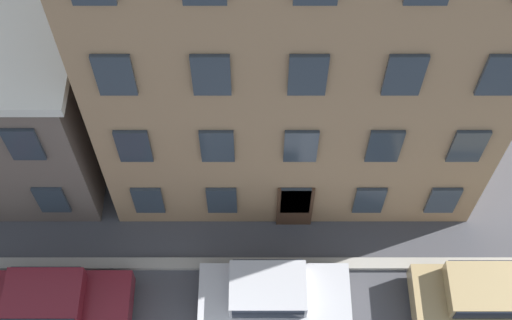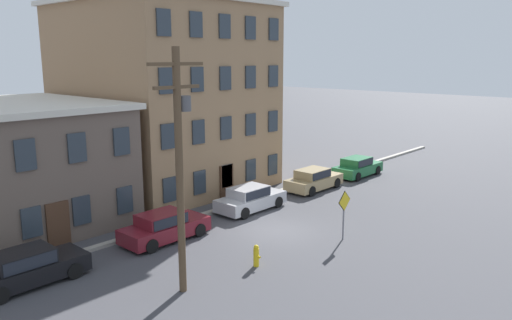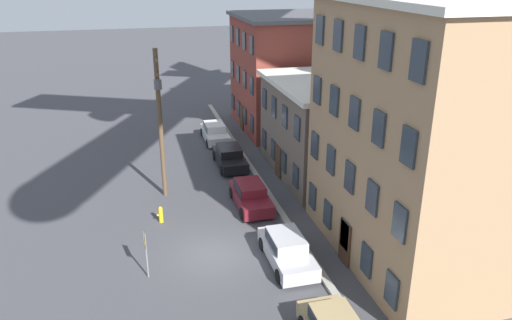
# 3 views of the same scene
# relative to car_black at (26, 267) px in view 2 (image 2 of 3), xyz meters

# --- Properties ---
(ground_plane) EXTENTS (200.00, 200.00, 0.00)m
(ground_plane) POSITION_rel_car_black_xyz_m (11.35, -3.15, -0.75)
(ground_plane) COLOR #424247
(kerb_strip) EXTENTS (56.00, 0.36, 0.16)m
(kerb_strip) POSITION_rel_car_black_xyz_m (11.35, 1.35, -0.67)
(kerb_strip) COLOR #9E998E
(kerb_strip) RESTS_ON ground_plane
(apartment_midblock) EXTENTS (10.12, 11.42, 6.42)m
(apartment_midblock) POSITION_rel_car_black_xyz_m (2.72, 8.30, 2.48)
(apartment_midblock) COLOR #66564C
(apartment_midblock) RESTS_ON ground_plane
(apartment_far) EXTENTS (11.60, 12.36, 12.32)m
(apartment_far) POSITION_rel_car_black_xyz_m (13.68, 8.77, 5.42)
(apartment_far) COLOR #9E7A56
(apartment_far) RESTS_ON ground_plane
(car_black) EXTENTS (4.40, 1.92, 1.43)m
(car_black) POSITION_rel_car_black_xyz_m (0.00, 0.00, 0.00)
(car_black) COLOR black
(car_black) RESTS_ON ground_plane
(car_maroon) EXTENTS (4.40, 1.92, 1.43)m
(car_maroon) POSITION_rel_car_black_xyz_m (6.58, -0.09, 0.00)
(car_maroon) COLOR maroon
(car_maroon) RESTS_ON ground_plane
(car_silver) EXTENTS (4.40, 1.92, 1.43)m
(car_silver) POSITION_rel_car_black_xyz_m (12.95, 0.13, 0.00)
(car_silver) COLOR #B7B7BC
(car_silver) RESTS_ON ground_plane
(car_tan) EXTENTS (4.40, 1.92, 1.43)m
(car_tan) POSITION_rel_car_black_xyz_m (19.19, 0.11, 0.00)
(car_tan) COLOR tan
(car_tan) RESTS_ON ground_plane
(car_green) EXTENTS (4.40, 1.92, 1.43)m
(car_green) POSITION_rel_car_black_xyz_m (24.57, -0.04, 0.00)
(car_green) COLOR #1E6638
(car_green) RESTS_ON ground_plane
(caution_sign) EXTENTS (1.03, 0.08, 2.47)m
(caution_sign) POSITION_rel_car_black_xyz_m (12.53, -6.47, 0.90)
(caution_sign) COLOR slate
(caution_sign) RESTS_ON ground_plane
(utility_pole) EXTENTS (2.40, 0.44, 9.12)m
(utility_pole) POSITION_rel_car_black_xyz_m (3.80, -4.92, 4.38)
(utility_pole) COLOR brown
(utility_pole) RESTS_ON ground_plane
(fire_hydrant) EXTENTS (0.24, 0.34, 0.96)m
(fire_hydrant) POSITION_rel_car_black_xyz_m (7.32, -5.46, -0.27)
(fire_hydrant) COLOR yellow
(fire_hydrant) RESTS_ON ground_plane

